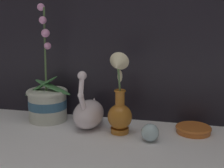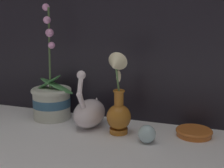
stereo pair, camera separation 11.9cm
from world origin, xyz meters
The scene contains 6 objects.
ground_plane centered at (0.00, 0.00, 0.00)m, with size 2.80×2.80×0.00m, color white.
orchid_potted_plant centered at (-0.30, 0.17, 0.08)m, with size 0.22×0.17×0.48m.
swan_figurine centered at (-0.11, 0.13, 0.06)m, with size 0.12×0.21×0.24m.
blue_vase centered at (0.02, 0.09, 0.11)m, with size 0.09×0.12×0.31m.
glass_sphere centered at (0.15, 0.05, 0.03)m, with size 0.06×0.06×0.06m.
amber_dish centered at (0.30, 0.17, 0.01)m, with size 0.14×0.14×0.03m.
Camera 2 is at (0.38, -0.96, 0.44)m, focal length 50.00 mm.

